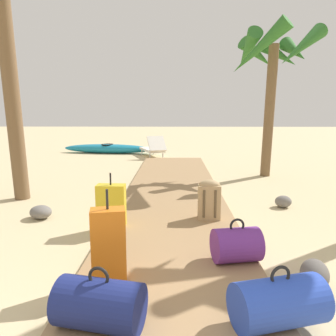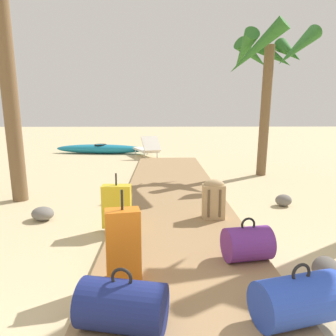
{
  "view_description": "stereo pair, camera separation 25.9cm",
  "coord_description": "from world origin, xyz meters",
  "px_view_note": "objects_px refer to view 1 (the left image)",
  "views": [
    {
      "loc": [
        0.02,
        -0.68,
        1.69
      ],
      "look_at": [
        -0.1,
        5.79,
        0.55
      ],
      "focal_mm": 35.02,
      "sensor_mm": 36.0,
      "label": 1
    },
    {
      "loc": [
        -0.24,
        -0.68,
        1.69
      ],
      "look_at": [
        -0.1,
        5.79,
        0.55
      ],
      "focal_mm": 35.02,
      "sensor_mm": 36.0,
      "label": 2
    }
  ],
  "objects_px": {
    "suitcase_yellow": "(111,205)",
    "lounge_chair": "(153,148)",
    "backpack_tan": "(209,198)",
    "kayak": "(108,149)",
    "palm_tree_far_right": "(273,61)",
    "duffel_bag_navy": "(100,304)",
    "duffel_bag_blue": "(279,303)",
    "duffel_bag_purple": "(236,245)",
    "suitcase_orange": "(109,244)"
  },
  "relations": [
    {
      "from": "suitcase_yellow",
      "to": "palm_tree_far_right",
      "type": "height_order",
      "value": "palm_tree_far_right"
    },
    {
      "from": "lounge_chair",
      "to": "kayak",
      "type": "distance_m",
      "value": 2.19
    },
    {
      "from": "suitcase_yellow",
      "to": "lounge_chair",
      "type": "relative_size",
      "value": 0.46
    },
    {
      "from": "backpack_tan",
      "to": "kayak",
      "type": "xyz_separation_m",
      "value": [
        -3.19,
        8.27,
        -0.21
      ]
    },
    {
      "from": "backpack_tan",
      "to": "lounge_chair",
      "type": "height_order",
      "value": "lounge_chair"
    },
    {
      "from": "duffel_bag_purple",
      "to": "kayak",
      "type": "xyz_separation_m",
      "value": [
        -3.34,
        9.68,
        -0.08
      ]
    },
    {
      "from": "backpack_tan",
      "to": "suitcase_orange",
      "type": "relative_size",
      "value": 0.67
    },
    {
      "from": "duffel_bag_navy",
      "to": "lounge_chair",
      "type": "relative_size",
      "value": 0.43
    },
    {
      "from": "kayak",
      "to": "suitcase_orange",
      "type": "bearing_deg",
      "value": -78.52
    },
    {
      "from": "duffel_bag_navy",
      "to": "duffel_bag_purple",
      "type": "height_order",
      "value": "duffel_bag_navy"
    },
    {
      "from": "duffel_bag_navy",
      "to": "duffel_bag_purple",
      "type": "distance_m",
      "value": 1.66
    },
    {
      "from": "duffel_bag_blue",
      "to": "lounge_chair",
      "type": "height_order",
      "value": "lounge_chair"
    },
    {
      "from": "duffel_bag_blue",
      "to": "duffel_bag_purple",
      "type": "xyz_separation_m",
      "value": [
        -0.12,
        1.08,
        -0.0
      ]
    },
    {
      "from": "duffel_bag_navy",
      "to": "palm_tree_far_right",
      "type": "bearing_deg",
      "value": 64.25
    },
    {
      "from": "backpack_tan",
      "to": "kayak",
      "type": "bearing_deg",
      "value": 111.12
    },
    {
      "from": "duffel_bag_blue",
      "to": "palm_tree_far_right",
      "type": "height_order",
      "value": "palm_tree_far_right"
    },
    {
      "from": "duffel_bag_blue",
      "to": "palm_tree_far_right",
      "type": "distance_m",
      "value": 6.72
    },
    {
      "from": "duffel_bag_blue",
      "to": "duffel_bag_purple",
      "type": "bearing_deg",
      "value": 96.1
    },
    {
      "from": "palm_tree_far_right",
      "to": "kayak",
      "type": "relative_size",
      "value": 1.01
    },
    {
      "from": "suitcase_yellow",
      "to": "lounge_chair",
      "type": "xyz_separation_m",
      "value": [
        0.11,
        7.51,
        -0.05
      ]
    },
    {
      "from": "backpack_tan",
      "to": "duffel_bag_purple",
      "type": "relative_size",
      "value": 1.09
    },
    {
      "from": "duffel_bag_navy",
      "to": "kayak",
      "type": "distance_m",
      "value": 11.01
    },
    {
      "from": "backpack_tan",
      "to": "suitcase_yellow",
      "type": "bearing_deg",
      "value": -166.95
    },
    {
      "from": "kayak",
      "to": "palm_tree_far_right",
      "type": "bearing_deg",
      "value": -43.33
    },
    {
      "from": "palm_tree_far_right",
      "to": "suitcase_yellow",
      "type": "bearing_deg",
      "value": -130.25
    },
    {
      "from": "suitcase_yellow",
      "to": "duffel_bag_blue",
      "type": "height_order",
      "value": "suitcase_yellow"
    },
    {
      "from": "backpack_tan",
      "to": "duffel_bag_blue",
      "type": "bearing_deg",
      "value": -83.99
    },
    {
      "from": "duffel_bag_blue",
      "to": "backpack_tan",
      "type": "bearing_deg",
      "value": 96.01
    },
    {
      "from": "duffel_bag_blue",
      "to": "suitcase_orange",
      "type": "height_order",
      "value": "suitcase_orange"
    },
    {
      "from": "suitcase_yellow",
      "to": "duffel_bag_purple",
      "type": "distance_m",
      "value": 1.9
    },
    {
      "from": "suitcase_yellow",
      "to": "lounge_chair",
      "type": "distance_m",
      "value": 7.51
    },
    {
      "from": "duffel_bag_navy",
      "to": "duffel_bag_blue",
      "type": "bearing_deg",
      "value": 2.12
    },
    {
      "from": "suitcase_yellow",
      "to": "suitcase_orange",
      "type": "relative_size",
      "value": 0.86
    },
    {
      "from": "duffel_bag_navy",
      "to": "backpack_tan",
      "type": "bearing_deg",
      "value": 67.05
    },
    {
      "from": "backpack_tan",
      "to": "suitcase_orange",
      "type": "bearing_deg",
      "value": -122.52
    },
    {
      "from": "duffel_bag_purple",
      "to": "duffel_bag_blue",
      "type": "bearing_deg",
      "value": -83.9
    },
    {
      "from": "suitcase_yellow",
      "to": "kayak",
      "type": "distance_m",
      "value": 8.78
    },
    {
      "from": "palm_tree_far_right",
      "to": "lounge_chair",
      "type": "xyz_separation_m",
      "value": [
        -3.14,
        3.67,
        -2.53
      ]
    },
    {
      "from": "backpack_tan",
      "to": "kayak",
      "type": "height_order",
      "value": "backpack_tan"
    },
    {
      "from": "suitcase_yellow",
      "to": "backpack_tan",
      "type": "xyz_separation_m",
      "value": [
        1.41,
        0.33,
        0.02
      ]
    },
    {
      "from": "lounge_chair",
      "to": "duffel_bag_purple",
      "type": "bearing_deg",
      "value": -80.45
    },
    {
      "from": "kayak",
      "to": "duffel_bag_navy",
      "type": "bearing_deg",
      "value": -78.9
    },
    {
      "from": "lounge_chair",
      "to": "duffel_bag_navy",
      "type": "bearing_deg",
      "value": -88.68
    },
    {
      "from": "backpack_tan",
      "to": "suitcase_orange",
      "type": "height_order",
      "value": "suitcase_orange"
    },
    {
      "from": "duffel_bag_navy",
      "to": "suitcase_yellow",
      "type": "bearing_deg",
      "value": 98.55
    },
    {
      "from": "palm_tree_far_right",
      "to": "lounge_chair",
      "type": "height_order",
      "value": "palm_tree_far_right"
    },
    {
      "from": "duffel_bag_blue",
      "to": "lounge_chair",
      "type": "relative_size",
      "value": 0.46
    },
    {
      "from": "duffel_bag_navy",
      "to": "duffel_bag_purple",
      "type": "bearing_deg",
      "value": 42.67
    },
    {
      "from": "backpack_tan",
      "to": "palm_tree_far_right",
      "type": "bearing_deg",
      "value": 62.31
    },
    {
      "from": "duffel_bag_blue",
      "to": "palm_tree_far_right",
      "type": "relative_size",
      "value": 0.21
    }
  ]
}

